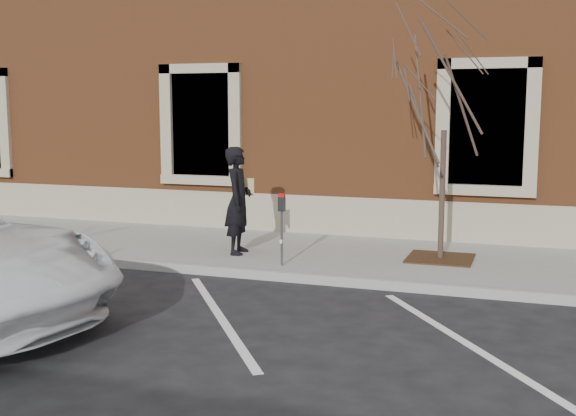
% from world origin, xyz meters
% --- Properties ---
extents(ground, '(120.00, 120.00, 0.00)m').
position_xyz_m(ground, '(0.00, 0.00, 0.00)').
color(ground, '#28282B').
rests_on(ground, ground).
extents(sidewalk_near, '(40.00, 3.50, 0.15)m').
position_xyz_m(sidewalk_near, '(0.00, 1.75, 0.07)').
color(sidewalk_near, '#9D9993').
rests_on(sidewalk_near, ground).
extents(curb_near, '(40.00, 0.12, 0.15)m').
position_xyz_m(curb_near, '(0.00, -0.05, 0.07)').
color(curb_near, '#9E9E99').
rests_on(curb_near, ground).
extents(parking_stripes, '(28.00, 4.40, 0.01)m').
position_xyz_m(parking_stripes, '(0.00, -2.20, 0.00)').
color(parking_stripes, silver).
rests_on(parking_stripes, ground).
extents(building_civic, '(40.00, 8.62, 8.00)m').
position_xyz_m(building_civic, '(0.00, 7.74, 4.00)').
color(building_civic, brown).
rests_on(building_civic, ground).
extents(man, '(0.57, 0.77, 1.94)m').
position_xyz_m(man, '(-1.12, 1.10, 1.12)').
color(man, black).
rests_on(man, sidewalk_near).
extents(parking_meter, '(0.11, 0.08, 1.22)m').
position_xyz_m(parking_meter, '(-0.04, 0.40, 1.00)').
color(parking_meter, '#595B60').
rests_on(parking_meter, sidewalk_near).
extents(tree_grate, '(1.12, 1.12, 0.03)m').
position_xyz_m(tree_grate, '(2.41, 1.79, 0.16)').
color(tree_grate, '#472A16').
rests_on(tree_grate, sidewalk_near).
extents(sapling, '(2.45, 2.45, 4.08)m').
position_xyz_m(sapling, '(2.41, 1.79, 3.01)').
color(sapling, '#4D3B2F').
rests_on(sapling, sidewalk_near).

